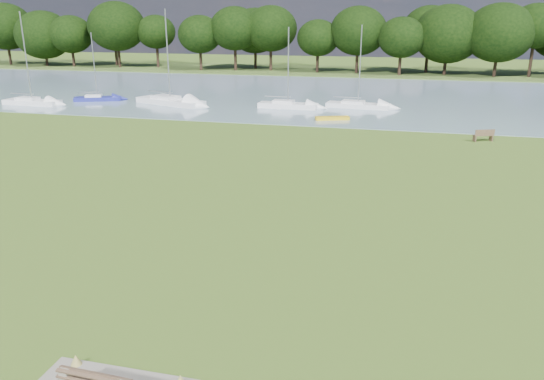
% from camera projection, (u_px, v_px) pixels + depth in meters
% --- Properties ---
extents(ground, '(220.00, 220.00, 0.00)m').
position_uv_depth(ground, '(254.00, 214.00, 25.78)').
color(ground, '#565F23').
extents(river, '(220.00, 40.00, 0.10)m').
position_uv_depth(river, '(347.00, 96.00, 64.54)').
color(river, gray).
rests_on(river, ground).
extents(far_bank, '(220.00, 20.00, 0.40)m').
position_uv_depth(far_bank, '(366.00, 72.00, 92.22)').
color(far_bank, '#4C6626').
rests_on(far_bank, ground).
extents(riverbank_bench, '(1.62, 0.98, 0.96)m').
position_uv_depth(riverbank_bench, '(484.00, 135.00, 40.69)').
color(riverbank_bench, brown).
rests_on(riverbank_bench, ground).
extents(kayak, '(3.21, 1.78, 0.32)m').
position_uv_depth(kayak, '(332.00, 118.00, 49.13)').
color(kayak, gold).
rests_on(kayak, river).
extents(tree_line, '(117.69, 9.89, 11.97)m').
position_uv_depth(tree_line, '(289.00, 30.00, 89.25)').
color(tree_line, black).
rests_on(tree_line, far_bank).
extents(sailboat_0, '(6.24, 1.88, 8.15)m').
position_uv_depth(sailboat_0, '(287.00, 103.00, 55.42)').
color(sailboat_0, white).
rests_on(sailboat_0, river).
extents(sailboat_2, '(6.45, 1.95, 9.67)m').
position_uv_depth(sailboat_2, '(31.00, 100.00, 57.57)').
color(sailboat_2, white).
rests_on(sailboat_2, river).
extents(sailboat_3, '(5.23, 3.29, 7.49)m').
position_uv_depth(sailboat_3, '(97.00, 97.00, 60.27)').
color(sailboat_3, navy).
rests_on(sailboat_3, river).
extents(sailboat_4, '(6.75, 2.55, 8.36)m').
position_uv_depth(sailboat_4, '(357.00, 104.00, 55.66)').
color(sailboat_4, white).
rests_on(sailboat_4, river).
extents(sailboat_6, '(8.69, 5.18, 9.93)m').
position_uv_depth(sailboat_6, '(170.00, 99.00, 57.97)').
color(sailboat_6, white).
rests_on(sailboat_6, river).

